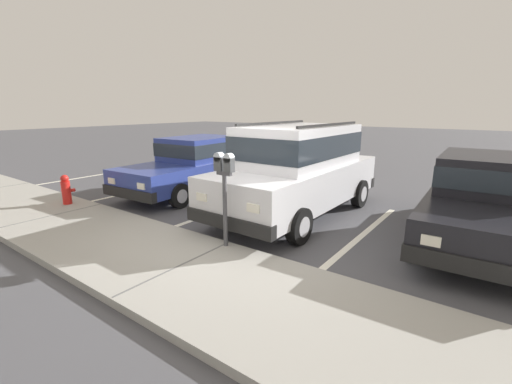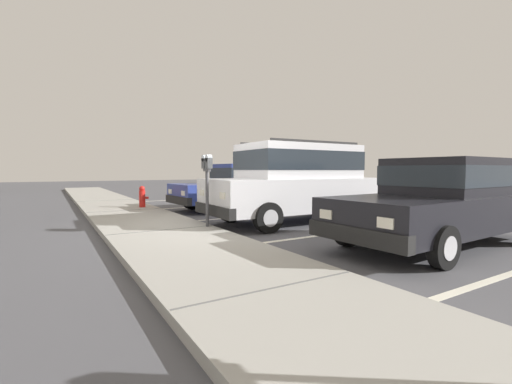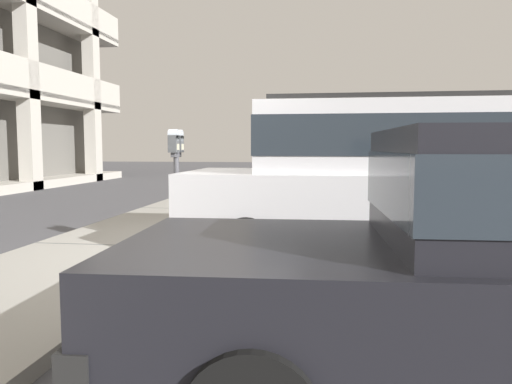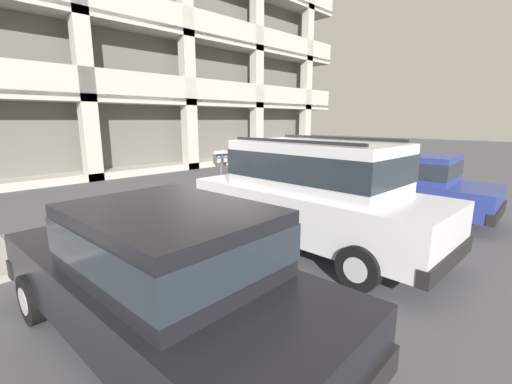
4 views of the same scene
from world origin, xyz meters
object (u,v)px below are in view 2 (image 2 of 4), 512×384
object	(u,v)px
silver_suv	(298,180)
dark_hatchback	(241,185)
fire_hydrant	(142,197)
parking_meter_near	(207,173)
red_sedan	(442,199)

from	to	relation	value
silver_suv	dark_hatchback	distance (m)	3.44
silver_suv	fire_hydrant	xyz separation A→B (m)	(4.63, 2.83, -0.62)
parking_meter_near	fire_hydrant	bearing A→B (deg)	3.60
dark_hatchback	fire_hydrant	bearing A→B (deg)	65.03
fire_hydrant	silver_suv	bearing A→B (deg)	-148.54
parking_meter_near	silver_suv	bearing A→B (deg)	-88.03
red_sedan	parking_meter_near	xyz separation A→B (m)	(3.35, 3.06, 0.45)
red_sedan	dark_hatchback	bearing A→B (deg)	0.49
red_sedan	fire_hydrant	bearing A→B (deg)	20.41
silver_suv	red_sedan	distance (m)	3.49
dark_hatchback	fire_hydrant	size ratio (longest dim) A/B	6.53
silver_suv	dark_hatchback	size ratio (longest dim) A/B	1.05
fire_hydrant	dark_hatchback	bearing A→B (deg)	-111.71
red_sedan	fire_hydrant	size ratio (longest dim) A/B	6.49
red_sedan	fire_hydrant	distance (m)	8.74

